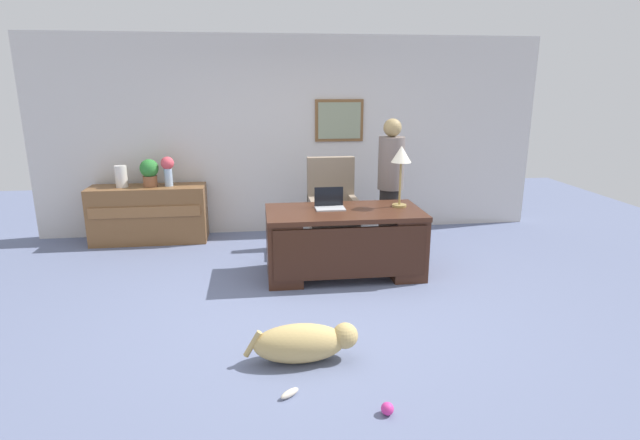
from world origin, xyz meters
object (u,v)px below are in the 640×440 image
(vase_with_flowers, at_px, (168,168))
(dog_toy_ball, at_px, (387,409))
(desk, at_px, (344,240))
(armchair, at_px, (332,210))
(credenza, at_px, (149,214))
(vase_empty, at_px, (121,176))
(laptop, at_px, (329,203))
(desk_lamp, at_px, (401,158))
(dog_toy_bone, at_px, (290,393))
(person_standing, at_px, (390,184))
(dog_lying, at_px, (304,342))
(potted_plant, at_px, (149,171))

(vase_with_flowers, bearing_deg, dog_toy_ball, -64.30)
(desk, height_order, armchair, armchair)
(credenza, xyz_separation_m, dog_toy_ball, (2.23, -4.02, -0.33))
(desk, relative_size, vase_empty, 5.98)
(desk, relative_size, laptop, 5.29)
(desk, distance_m, desk_lamp, 1.09)
(dog_toy_bone, bearing_deg, credenza, 113.29)
(credenza, height_order, armchair, armchair)
(vase_with_flowers, bearing_deg, credenza, -179.72)
(credenza, height_order, vase_empty, vase_empty)
(armchair, relative_size, person_standing, 0.70)
(vase_empty, bearing_deg, dog_toy_ball, -57.82)
(dog_lying, bearing_deg, vase_with_flowers, 114.00)
(desk, bearing_deg, vase_with_flowers, 143.36)
(dog_toy_ball, height_order, dog_toy_bone, dog_toy_ball)
(credenza, relative_size, vase_empty, 5.30)
(desk, xyz_separation_m, potted_plant, (-2.32, 1.55, 0.55))
(desk_lamp, distance_m, dog_toy_ball, 2.97)
(potted_plant, bearing_deg, dog_toy_ball, -61.65)
(person_standing, bearing_deg, armchair, 167.82)
(credenza, distance_m, vase_with_flowers, 0.68)
(laptop, height_order, vase_with_flowers, vase_with_flowers)
(credenza, distance_m, dog_lying, 3.75)
(person_standing, relative_size, dog_toy_bone, 10.68)
(armchair, height_order, dog_toy_bone, armchair)
(desk, height_order, laptop, laptop)
(person_standing, bearing_deg, dog_toy_ball, -104.77)
(credenza, relative_size, vase_with_flowers, 3.85)
(dog_lying, bearing_deg, laptop, 76.08)
(laptop, distance_m, dog_toy_ball, 2.72)
(dog_lying, xyz_separation_m, vase_empty, (-2.07, 3.30, 0.74))
(credenza, height_order, dog_toy_bone, credenza)
(armchair, xyz_separation_m, dog_toy_bone, (-0.77, -3.14, -0.48))
(laptop, xyz_separation_m, dog_toy_ball, (-0.00, -2.61, -0.75))
(person_standing, relative_size, laptop, 5.18)
(person_standing, xyz_separation_m, vase_with_flowers, (-2.80, 0.76, 0.14))
(dog_lying, xyz_separation_m, dog_toy_bone, (-0.15, -0.45, -0.13))
(vase_with_flowers, xyz_separation_m, dog_toy_ball, (1.94, -4.02, -0.95))
(potted_plant, bearing_deg, desk, -33.76)
(dog_toy_ball, relative_size, dog_toy_bone, 0.54)
(desk, bearing_deg, credenza, 146.88)
(dog_toy_ball, bearing_deg, laptop, 89.97)
(dog_lying, bearing_deg, credenza, 118.07)
(credenza, relative_size, dog_toy_bone, 9.65)
(potted_plant, bearing_deg, vase_empty, 180.00)
(credenza, distance_m, vase_empty, 0.60)
(person_standing, bearing_deg, vase_with_flowers, 164.80)
(desk_lamp, bearing_deg, dog_lying, -123.87)
(desk_lamp, bearing_deg, laptop, 178.45)
(vase_empty, distance_m, dog_toy_ball, 4.83)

